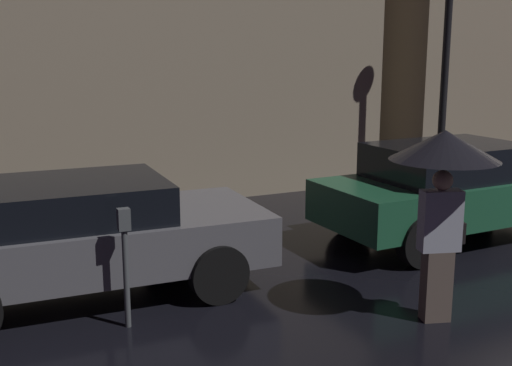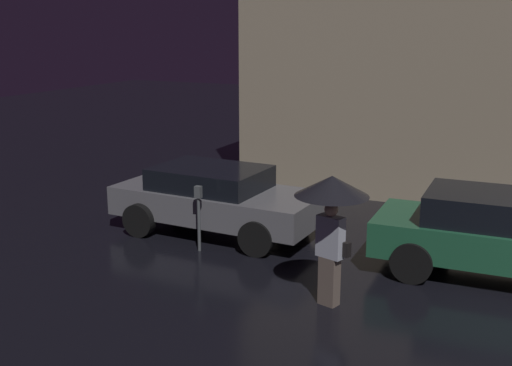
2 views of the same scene
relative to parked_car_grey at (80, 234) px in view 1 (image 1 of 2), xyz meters
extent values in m
cube|color=gray|center=(2.69, 5.16, 2.35)|extent=(8.07, 3.00, 6.13)
cube|color=slate|center=(0.04, 0.00, -0.10)|extent=(4.19, 1.94, 0.57)
cube|color=black|center=(-0.13, 0.00, 0.40)|extent=(2.20, 1.65, 0.43)
cylinder|color=black|center=(1.32, 0.89, -0.39)|extent=(0.67, 0.22, 0.67)
cylinder|color=black|center=(1.32, -0.89, -0.39)|extent=(0.67, 0.22, 0.67)
cube|color=#1E5638|center=(5.38, -0.08, -0.08)|extent=(4.14, 1.83, 0.59)
cube|color=black|center=(5.22, -0.08, 0.46)|extent=(2.17, 1.55, 0.49)
cylinder|color=black|center=(6.65, 0.77, -0.38)|extent=(0.68, 0.22, 0.68)
cylinder|color=black|center=(4.11, 0.77, -0.38)|extent=(0.68, 0.22, 0.68)
cylinder|color=black|center=(4.11, -0.92, -0.38)|extent=(0.68, 0.22, 0.68)
cube|color=#66564C|center=(3.18, -2.29, -0.34)|extent=(0.33, 0.26, 0.75)
cube|color=#B2B7C6|center=(3.18, -2.29, 0.35)|extent=(0.45, 0.30, 0.63)
sphere|color=tan|center=(3.18, -2.29, 0.77)|extent=(0.20, 0.20, 0.20)
cylinder|color=black|center=(3.18, -2.29, 0.60)|extent=(0.02, 0.02, 0.74)
cone|color=black|center=(3.18, -2.29, 1.12)|extent=(1.09, 1.09, 0.30)
cube|color=black|center=(3.41, -2.29, 0.19)|extent=(0.18, 0.14, 0.22)
cylinder|color=#4C5154|center=(0.25, -1.10, -0.21)|extent=(0.06, 0.06, 1.02)
cube|color=#4C5154|center=(0.25, -1.10, 0.41)|extent=(0.12, 0.10, 0.22)
cylinder|color=black|center=(7.23, 2.38, 1.20)|extent=(0.14, 0.14, 3.84)
camera|label=1|loc=(-1.15, -7.15, 2.06)|focal=45.00mm
camera|label=2|loc=(6.03, -10.79, 3.39)|focal=45.00mm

